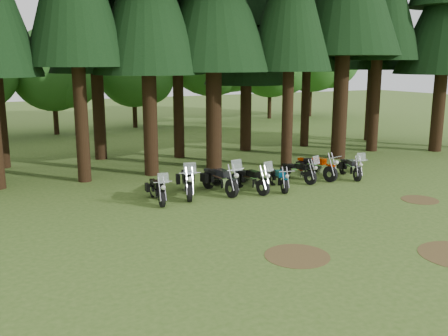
{
  "coord_description": "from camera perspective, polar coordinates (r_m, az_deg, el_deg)",
  "views": [
    {
      "loc": [
        -10.63,
        -12.48,
        5.18
      ],
      "look_at": [
        -1.65,
        5.0,
        1.0
      ],
      "focal_mm": 40.0,
      "sensor_mm": 36.0,
      "label": 1
    }
  ],
  "objects": [
    {
      "name": "ground",
      "position": [
        17.19,
        12.67,
        -5.83
      ],
      "size": [
        120.0,
        120.0,
        0.0
      ],
      "primitive_type": "plane",
      "color": "#39581C",
      "rests_on": "ground"
    },
    {
      "name": "pine_back_4",
      "position": [
        29.78,
        2.62,
        17.92
      ],
      "size": [
        4.94,
        4.94,
        13.78
      ],
      "color": "black",
      "rests_on": "ground"
    },
    {
      "name": "decid_3",
      "position": [
        38.08,
        -18.55,
        10.4
      ],
      "size": [
        6.12,
        5.95,
        7.65
      ],
      "color": "black",
      "rests_on": "ground"
    },
    {
      "name": "decid_4",
      "position": [
        40.69,
        -9.89,
        10.7
      ],
      "size": [
        5.93,
        5.76,
        7.41
      ],
      "color": "black",
      "rests_on": "ground"
    },
    {
      "name": "decid_5",
      "position": [
        42.64,
        -0.85,
        13.42
      ],
      "size": [
        8.45,
        8.21,
        10.56
      ],
      "color": "black",
      "rests_on": "ground"
    },
    {
      "name": "decid_6",
      "position": [
        47.0,
        5.78,
        11.98
      ],
      "size": [
        7.06,
        6.86,
        8.82
      ],
      "color": "black",
      "rests_on": "ground"
    },
    {
      "name": "decid_7",
      "position": [
        49.52,
        10.53,
        13.02
      ],
      "size": [
        8.44,
        8.2,
        10.55
      ],
      "color": "black",
      "rests_on": "ground"
    },
    {
      "name": "dirt_patch_0",
      "position": [
        13.96,
        8.35,
        -9.89
      ],
      "size": [
        1.8,
        1.8,
        0.01
      ],
      "primitive_type": "cylinder",
      "color": "#4C3D1E",
      "rests_on": "ground"
    },
    {
      "name": "dirt_patch_1",
      "position": [
        20.6,
        21.48,
        -3.4
      ],
      "size": [
        1.4,
        1.4,
        0.01
      ],
      "primitive_type": "cylinder",
      "color": "#4C3D1E",
      "rests_on": "ground"
    },
    {
      "name": "motorcycle_0",
      "position": [
        18.95,
        -7.65,
        -2.57
      ],
      "size": [
        0.51,
        2.12,
        1.33
      ],
      "rotation": [
        0.0,
        0.0,
        -0.11
      ],
      "color": "black",
      "rests_on": "ground"
    },
    {
      "name": "motorcycle_1",
      "position": [
        19.67,
        -4.26,
        -1.71
      ],
      "size": [
        1.03,
        2.47,
        1.57
      ],
      "rotation": [
        0.0,
        0.0,
        -0.3
      ],
      "color": "black",
      "rests_on": "ground"
    },
    {
      "name": "motorcycle_2",
      "position": [
        20.04,
        -0.5,
        -1.43
      ],
      "size": [
        0.63,
        2.49,
        1.56
      ],
      "rotation": [
        0.0,
        0.0,
        0.13
      ],
      "color": "black",
      "rests_on": "ground"
    },
    {
      "name": "motorcycle_3",
      "position": [
        20.28,
        3.04,
        -1.42
      ],
      "size": [
        0.67,
        2.27,
        1.43
      ],
      "rotation": [
        0.0,
        0.0,
        0.17
      ],
      "color": "black",
      "rests_on": "ground"
    },
    {
      "name": "motorcycle_4",
      "position": [
        20.78,
        6.26,
        -1.32
      ],
      "size": [
        0.59,
        1.98,
        0.82
      ],
      "rotation": [
        0.0,
        0.0,
        -0.24
      ],
      "color": "black",
      "rests_on": "ground"
    },
    {
      "name": "motorcycle_5",
      "position": [
        22.17,
        8.43,
        -0.47
      ],
      "size": [
        0.77,
        2.07,
        1.31
      ],
      "rotation": [
        0.0,
        0.0,
        0.25
      ],
      "color": "black",
      "rests_on": "ground"
    },
    {
      "name": "motorcycle_6",
      "position": [
        22.92,
        10.41,
        0.02
      ],
      "size": [
        0.67,
        2.38,
        0.98
      ],
      "rotation": [
        0.0,
        0.0,
        0.22
      ],
      "color": "black",
      "rests_on": "ground"
    },
    {
      "name": "motorcycle_7",
      "position": [
        23.44,
        14.23,
        -0.02
      ],
      "size": [
        0.81,
        2.1,
        1.33
      ],
      "rotation": [
        0.0,
        0.0,
        -0.27
      ],
      "color": "black",
      "rests_on": "ground"
    }
  ]
}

